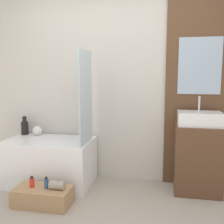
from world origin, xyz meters
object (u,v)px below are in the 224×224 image
bathtub (49,162)px  wooden_step_bench (43,196)px  sink (200,119)px  vase_tall_dark (25,127)px  bottle_soap_primary (32,182)px  vase_round_light (37,131)px  bottle_soap_secondary (46,183)px

bathtub → wooden_step_bench: size_ratio=1.81×
sink → vase_tall_dark: sink is taller
bottle_soap_primary → wooden_step_bench: bearing=-0.0°
vase_round_light → bottle_soap_secondary: (0.48, -0.77, -0.39)m
sink → bottle_soap_secondary: size_ratio=3.86×
wooden_step_bench → bottle_soap_secondary: (0.05, 0.00, 0.15)m
vase_tall_dark → bottle_soap_secondary: vase_tall_dark is taller
sink → bottle_soap_secondary: 1.86m
bathtub → bottle_soap_secondary: bearing=-68.5°
wooden_step_bench → vase_round_light: (-0.43, 0.77, 0.54)m
vase_tall_dark → bottle_soap_secondary: 1.12m
vase_round_light → sink: bearing=-3.0°
wooden_step_bench → vase_round_light: vase_round_light is taller
wooden_step_bench → sink: sink is taller
bottle_soap_primary → sink: bearing=20.3°
wooden_step_bench → bottle_soap_primary: bottle_soap_primary is taller
vase_tall_dark → sink: bearing=-3.1°
bathtub → bottle_soap_secondary: 0.60m
wooden_step_bench → vase_tall_dark: (-0.62, 0.78, 0.58)m
vase_round_light → bottle_soap_secondary: size_ratio=1.01×
bottle_soap_primary → bottle_soap_secondary: size_ratio=0.94×
bottle_soap_primary → bottle_soap_secondary: 0.17m
sink → bottle_soap_secondary: sink is taller
vase_round_light → bottle_soap_primary: size_ratio=1.08×
vase_round_light → bottle_soap_secondary: 0.99m
vase_tall_dark → bottle_soap_primary: size_ratio=2.11×
bathtub → bottle_soap_secondary: bathtub is taller
bathtub → sink: (1.83, 0.11, 0.60)m
vase_round_light → bottle_soap_primary: (0.31, -0.77, -0.39)m
wooden_step_bench → bottle_soap_secondary: 0.16m
bathtub → sink: bearing=3.3°
bathtub → vase_round_light: size_ratio=8.59×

